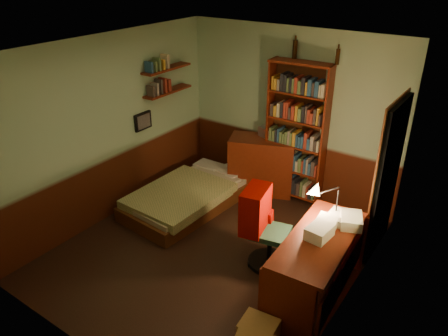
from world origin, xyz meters
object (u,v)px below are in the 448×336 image
Objects in this scene: bookshelf at (296,134)px; bed at (188,189)px; desk at (316,267)px; cardboard_box_b at (259,332)px; office_chair at (271,228)px; desk_lamp at (339,191)px; dresser at (262,165)px; mini_stereo at (269,132)px.

bed is at bearing -139.84° from bookshelf.
desk is 4.15× the size of cardboard_box_b.
desk_lamp is at bearing 9.84° from office_chair.
dresser is 0.94× the size of office_chair.
dresser is at bearing 130.88° from desk.
mini_stereo is at bearing 170.41° from bookshelf.
dresser is 0.68× the size of desk.
desk_lamp is at bearing 83.49° from cardboard_box_b.
dresser reaches higher than desk.
bookshelf is 1.98× the size of office_chair.
desk is 2.17× the size of desk_lamp.
desk is at bearing -27.05° from mini_stereo.
desk is (2.41, -0.71, 0.11)m from bed.
desk is at bearing 79.05° from cardboard_box_b.
bookshelf reaches higher than bed.
office_chair is at bearing 114.79° from cardboard_box_b.
desk is 0.98m from cardboard_box_b.
office_chair reaches higher than mini_stereo.
office_chair is (0.54, -1.68, -0.53)m from bookshelf.
cardboard_box_b is at bearing -74.24° from bookshelf.
bookshelf is 1.85m from office_chair.
cardboard_box_b is at bearing -76.90° from office_chair.
dresser is at bearing 120.07° from cardboard_box_b.
bed is 1.80m from office_chair.
desk is (1.24, -1.88, -0.68)m from bookshelf.
desk is 1.37× the size of office_chair.
office_chair is (-0.68, -0.27, -0.60)m from desk_lamp.
dresser is 0.55m from mini_stereo.
desk_lamp is at bearing -54.18° from bookshelf.
dresser is 1.48× the size of desk_lamp.
desk_lamp is at bearing 89.01° from desk.
desk is at bearing -67.43° from dresser.
bookshelf is 6.00× the size of cardboard_box_b.
mini_stereo is at bearing 64.96° from bed.
dresser reaches higher than bed.
office_chair is 1.31m from cardboard_box_b.
bed is 1.91× the size of dresser.
dresser is at bearing 144.26° from desk_lamp.
bed is at bearing 151.70° from office_chair.
bookshelf is 2.35m from desk.
mini_stereo is 0.26× the size of office_chair.
bed is 2.55m from desk_lamp.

